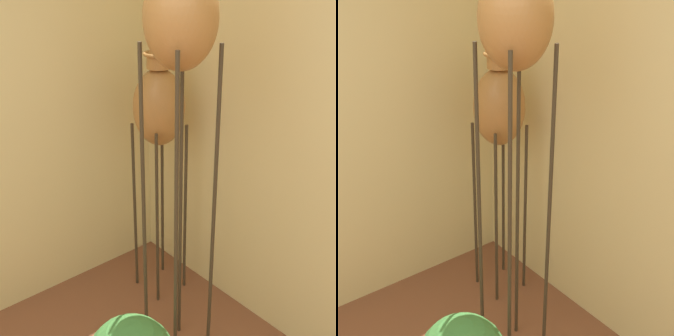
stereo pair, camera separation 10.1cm
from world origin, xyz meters
TOP-DOWN VIEW (x-y plane):
  - vase_stand_tall at (1.32, 0.90)m, footprint 0.33×0.33m
  - vase_stand_medium at (1.65, 1.46)m, footprint 0.32×0.32m

SIDE VIEW (x-z plane):
  - vase_stand_medium at x=1.65m, z-range 0.48..2.13m
  - vase_stand_tall at x=1.32m, z-range 0.76..2.99m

